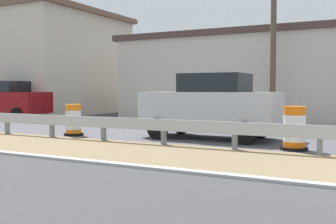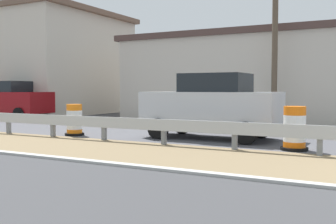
{
  "view_description": "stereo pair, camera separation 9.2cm",
  "coord_description": "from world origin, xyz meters",
  "px_view_note": "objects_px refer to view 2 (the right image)",
  "views": [
    {
      "loc": [
        -8.02,
        2.38,
        1.54
      ],
      "look_at": [
        1.45,
        7.24,
        0.93
      ],
      "focal_mm": 43.37,
      "sensor_mm": 36.0,
      "label": 1
    },
    {
      "loc": [
        -7.97,
        2.3,
        1.54
      ],
      "look_at": [
        1.45,
        7.24,
        0.93
      ],
      "focal_mm": 43.37,
      "sensor_mm": 36.0,
      "label": 2
    }
  ],
  "objects_px": {
    "traffic_barrel_close": "(74,121)",
    "car_lead_near_lane": "(211,106)",
    "utility_pole_near": "(275,22)",
    "traffic_barrel_nearest": "(294,130)",
    "car_trailing_near_lane": "(11,100)"
  },
  "relations": [
    {
      "from": "traffic_barrel_close",
      "to": "traffic_barrel_nearest",
      "type": "bearing_deg",
      "value": -89.84
    },
    {
      "from": "traffic_barrel_nearest",
      "to": "car_trailing_near_lane",
      "type": "distance_m",
      "value": 15.75
    },
    {
      "from": "traffic_barrel_nearest",
      "to": "traffic_barrel_close",
      "type": "distance_m",
      "value": 7.08
    },
    {
      "from": "traffic_barrel_close",
      "to": "utility_pole_near",
      "type": "xyz_separation_m",
      "value": [
        6.67,
        -5.01,
        3.86
      ]
    },
    {
      "from": "car_trailing_near_lane",
      "to": "utility_pole_near",
      "type": "height_order",
      "value": "utility_pole_near"
    },
    {
      "from": "utility_pole_near",
      "to": "car_trailing_near_lane",
      "type": "bearing_deg",
      "value": 99.65
    },
    {
      "from": "traffic_barrel_nearest",
      "to": "utility_pole_near",
      "type": "relative_size",
      "value": 0.13
    },
    {
      "from": "car_lead_near_lane",
      "to": "traffic_barrel_close",
      "type": "bearing_deg",
      "value": 16.99
    },
    {
      "from": "car_lead_near_lane",
      "to": "utility_pole_near",
      "type": "xyz_separation_m",
      "value": [
        5.37,
        -0.68,
        3.32
      ]
    },
    {
      "from": "car_lead_near_lane",
      "to": "car_trailing_near_lane",
      "type": "height_order",
      "value": "car_lead_near_lane"
    },
    {
      "from": "utility_pole_near",
      "to": "traffic_barrel_nearest",
      "type": "bearing_deg",
      "value": -162.77
    },
    {
      "from": "traffic_barrel_close",
      "to": "car_lead_near_lane",
      "type": "distance_m",
      "value": 4.56
    },
    {
      "from": "car_trailing_near_lane",
      "to": "traffic_barrel_nearest",
      "type": "bearing_deg",
      "value": -18.2
    },
    {
      "from": "utility_pole_near",
      "to": "car_lead_near_lane",
      "type": "bearing_deg",
      "value": 172.83
    },
    {
      "from": "traffic_barrel_close",
      "to": "car_lead_near_lane",
      "type": "relative_size",
      "value": 0.25
    }
  ]
}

